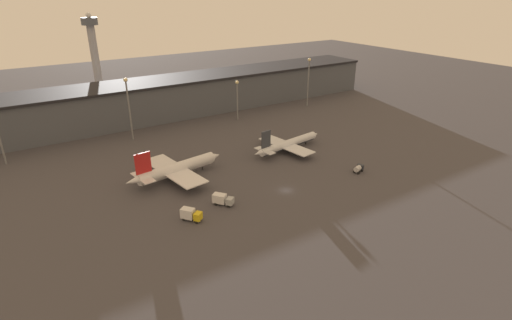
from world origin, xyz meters
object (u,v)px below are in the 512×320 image
at_px(service_vehicle_0, 191,214).
at_px(service_vehicle_2, 358,168).
at_px(airplane_1, 288,144).
at_px(service_vehicle_1, 222,199).
at_px(control_tower, 94,52).
at_px(airplane_0, 176,169).

relative_size(service_vehicle_0, service_vehicle_2, 1.33).
bearing_deg(airplane_1, service_vehicle_1, -159.24).
bearing_deg(service_vehicle_2, service_vehicle_1, 156.16).
height_order(service_vehicle_2, control_tower, control_tower).
height_order(service_vehicle_0, service_vehicle_1, service_vehicle_0).
bearing_deg(service_vehicle_0, service_vehicle_1, 65.85).
bearing_deg(airplane_0, service_vehicle_1, -88.16).
bearing_deg(airplane_1, service_vehicle_0, -162.29).
relative_size(service_vehicle_2, control_tower, 0.10).
distance_m(airplane_1, service_vehicle_2, 32.71).
xyz_separation_m(airplane_0, service_vehicle_2, (58.92, -32.36, -2.09)).
bearing_deg(control_tower, service_vehicle_1, -89.62).
xyz_separation_m(airplane_0, airplane_1, (49.53, -1.06, -0.66)).
xyz_separation_m(airplane_1, service_vehicle_1, (-44.89, -24.93, -1.02)).
distance_m(service_vehicle_2, control_tower, 169.64).
bearing_deg(airplane_0, service_vehicle_2, -37.06).
relative_size(airplane_0, airplane_1, 1.02).
distance_m(service_vehicle_0, service_vehicle_2, 66.68).
bearing_deg(service_vehicle_1, service_vehicle_2, 45.65).
distance_m(airplane_0, service_vehicle_2, 67.26).
xyz_separation_m(airplane_0, service_vehicle_1, (4.64, -25.99, -1.68)).
distance_m(airplane_0, control_tower, 128.22).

